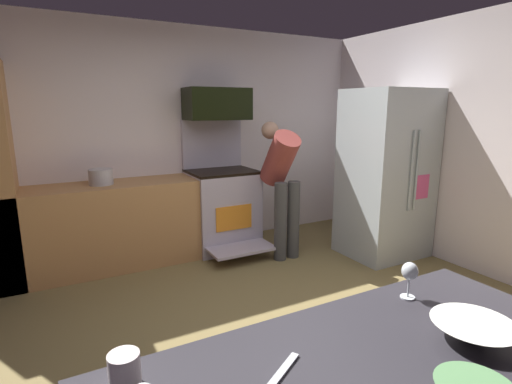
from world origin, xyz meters
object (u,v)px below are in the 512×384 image
object	(u,v)px
mixing_bowl_large	(473,331)
person_cook	(281,179)
microwave	(217,104)
wine_glass_near	(410,273)
mug_coffee	(124,371)
stock_pot	(101,177)
oven_range	(222,206)
refrigerator	(386,174)

from	to	relation	value
mixing_bowl_large	person_cook	bearing A→B (deg)	69.98
microwave	person_cook	size ratio (longest dim) A/B	0.49
wine_glass_near	mug_coffee	distance (m)	1.14
person_cook	stock_pot	xyz separation A→B (m)	(-1.82, 0.57, 0.08)
oven_range	person_cook	xyz separation A→B (m)	(0.49, -0.56, 0.39)
oven_range	stock_pot	bearing A→B (deg)	179.41
person_cook	mixing_bowl_large	size ratio (longest dim) A/B	5.43
person_cook	mixing_bowl_large	distance (m)	3.14
microwave	mixing_bowl_large	xyz separation A→B (m)	(-0.59, -3.60, -0.78)
wine_glass_near	microwave	bearing A→B (deg)	80.66
microwave	stock_pot	size ratio (longest dim) A/B	3.10
oven_range	microwave	size ratio (longest dim) A/B	2.07
mug_coffee	microwave	bearing A→B (deg)	62.91
mixing_bowl_large	wine_glass_near	distance (m)	0.33
oven_range	microwave	xyz separation A→B (m)	(0.00, 0.09, 1.20)
oven_range	mixing_bowl_large	world-z (taller)	oven_range
person_cook	stock_pot	bearing A→B (deg)	162.60
microwave	wine_glass_near	bearing A→B (deg)	-99.34
person_cook	mixing_bowl_large	bearing A→B (deg)	-110.02
oven_range	mug_coffee	xyz separation A→B (m)	(-1.68, -3.18, 0.44)
oven_range	person_cook	bearing A→B (deg)	-48.90
refrigerator	mixing_bowl_large	distance (m)	3.25
oven_range	mug_coffee	distance (m)	3.63
mixing_bowl_large	stock_pot	distance (m)	3.60
microwave	refrigerator	size ratio (longest dim) A/B	0.40
person_cook	mug_coffee	bearing A→B (deg)	-129.45
stock_pot	oven_range	bearing A→B (deg)	-0.59
stock_pot	mug_coffee	bearing A→B (deg)	-96.09
refrigerator	mug_coffee	xyz separation A→B (m)	(-3.23, -2.11, 0.02)
person_cook	wine_glass_near	distance (m)	2.83
person_cook	mixing_bowl_large	xyz separation A→B (m)	(-1.08, -2.95, 0.03)
oven_range	refrigerator	world-z (taller)	refrigerator
microwave	wine_glass_near	xyz separation A→B (m)	(-0.54, -3.29, -0.70)
wine_glass_near	stock_pot	xyz separation A→B (m)	(-0.79, 3.21, -0.03)
mixing_bowl_large	stock_pot	xyz separation A→B (m)	(-0.75, 3.52, 0.05)
mixing_bowl_large	wine_glass_near	size ratio (longest dim) A/B	1.78
microwave	mixing_bowl_large	distance (m)	3.73
microwave	mug_coffee	bearing A→B (deg)	-117.09
oven_range	person_cook	world-z (taller)	oven_range
mixing_bowl_large	wine_glass_near	xyz separation A→B (m)	(0.05, 0.32, 0.08)
microwave	stock_pot	xyz separation A→B (m)	(-1.34, -0.08, -0.73)
wine_glass_near	mug_coffee	world-z (taller)	wine_glass_near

